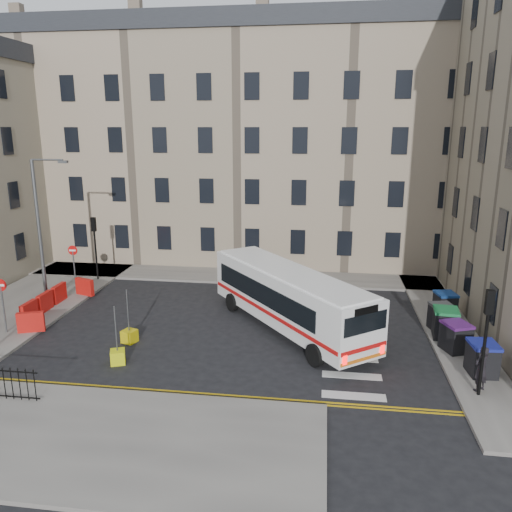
% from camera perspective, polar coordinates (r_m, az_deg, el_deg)
% --- Properties ---
extents(ground, '(120.00, 120.00, 0.00)m').
position_cam_1_polar(ground, '(25.35, 1.26, -8.31)').
color(ground, black).
rests_on(ground, ground).
extents(pavement_north, '(36.00, 3.20, 0.15)m').
position_cam_1_polar(pavement_north, '(34.39, -7.02, -2.10)').
color(pavement_north, slate).
rests_on(pavement_north, ground).
extents(pavement_east, '(2.40, 26.00, 0.15)m').
position_cam_1_polar(pavement_east, '(29.59, 19.89, -5.65)').
color(pavement_east, slate).
rests_on(pavement_east, ground).
extents(pavement_west, '(6.00, 22.00, 0.15)m').
position_cam_1_polar(pavement_west, '(30.98, -25.29, -5.30)').
color(pavement_west, slate).
rests_on(pavement_west, ground).
extents(pavement_sw, '(20.00, 6.00, 0.15)m').
position_cam_1_polar(pavement_sw, '(19.06, -25.31, -17.79)').
color(pavement_sw, slate).
rests_on(pavement_sw, ground).
extents(terrace_north, '(38.30, 10.80, 17.20)m').
position_cam_1_polar(terrace_north, '(39.93, -6.25, 12.67)').
color(terrace_north, gray).
rests_on(terrace_north, ground).
extents(traffic_light_east, '(0.28, 0.22, 4.10)m').
position_cam_1_polar(traffic_light_east, '(19.93, 24.86, -7.33)').
color(traffic_light_east, black).
rests_on(traffic_light_east, pavement_east).
extents(traffic_light_nw, '(0.28, 0.22, 4.10)m').
position_cam_1_polar(traffic_light_nw, '(33.87, -17.96, 1.92)').
color(traffic_light_nw, black).
rests_on(traffic_light_nw, pavement_west).
extents(streetlamp, '(0.50, 0.22, 8.14)m').
position_cam_1_polar(streetlamp, '(30.20, -23.54, 2.80)').
color(streetlamp, '#595B5E').
rests_on(streetlamp, pavement_west).
extents(no_entry_north, '(0.60, 0.08, 3.00)m').
position_cam_1_polar(no_entry_north, '(32.54, -20.15, -0.20)').
color(no_entry_north, '#595B5E').
rests_on(no_entry_north, pavement_west).
extents(no_entry_south, '(0.60, 0.08, 3.00)m').
position_cam_1_polar(no_entry_south, '(26.82, -27.05, -3.94)').
color(no_entry_south, '#595B5E').
rests_on(no_entry_south, pavement_west).
extents(roadworks_barriers, '(1.66, 6.26, 1.00)m').
position_cam_1_polar(roadworks_barriers, '(29.28, -22.37, -4.90)').
color(roadworks_barriers, red).
rests_on(roadworks_barriers, pavement_west).
extents(bus, '(8.74, 10.21, 3.00)m').
position_cam_1_polar(bus, '(24.74, 3.74, -4.63)').
color(bus, white).
rests_on(bus, ground).
extents(wheelie_bin_a, '(1.15, 1.30, 1.34)m').
position_cam_1_polar(wheelie_bin_a, '(22.37, 24.45, -10.60)').
color(wheelie_bin_a, black).
rests_on(wheelie_bin_a, pavement_east).
extents(wheelie_bin_b, '(1.39, 1.48, 1.31)m').
position_cam_1_polar(wheelie_bin_b, '(24.13, 21.86, -8.55)').
color(wheelie_bin_b, black).
rests_on(wheelie_bin_b, pavement_east).
extents(wheelie_bin_c, '(1.24, 1.39, 1.40)m').
position_cam_1_polar(wheelie_bin_c, '(25.39, 20.80, -7.18)').
color(wheelie_bin_c, black).
rests_on(wheelie_bin_c, pavement_east).
extents(wheelie_bin_d, '(1.26, 1.38, 1.30)m').
position_cam_1_polar(wheelie_bin_d, '(26.23, 20.44, -6.57)').
color(wheelie_bin_d, black).
rests_on(wheelie_bin_d, pavement_east).
extents(wheelie_bin_e, '(1.19, 1.30, 1.25)m').
position_cam_1_polar(wheelie_bin_e, '(28.27, 20.80, -5.15)').
color(wheelie_bin_e, black).
rests_on(wheelie_bin_e, pavement_east).
extents(pedestrian, '(0.78, 0.73, 1.78)m').
position_cam_1_polar(pedestrian, '(20.96, 24.33, -11.65)').
color(pedestrian, black).
rests_on(pedestrian, pavement_east).
extents(bollard_yellow, '(0.76, 0.76, 0.60)m').
position_cam_1_polar(bollard_yellow, '(24.48, -14.26, -8.88)').
color(bollard_yellow, '#CEB80B').
rests_on(bollard_yellow, ground).
extents(bollard_chevron, '(0.78, 0.78, 0.60)m').
position_cam_1_polar(bollard_chevron, '(22.55, -15.51, -11.05)').
color(bollard_chevron, '#D5DE0D').
rests_on(bollard_chevron, ground).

